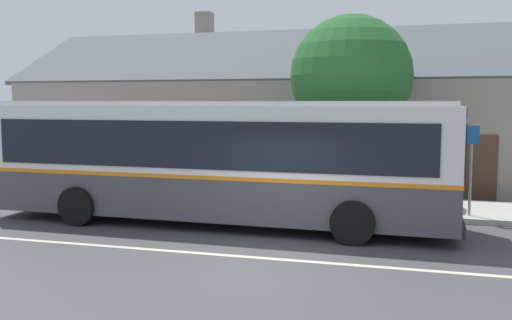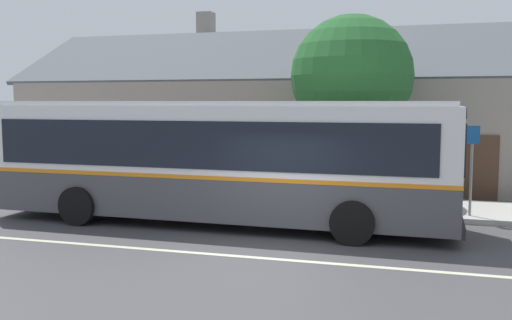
# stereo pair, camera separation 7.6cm
# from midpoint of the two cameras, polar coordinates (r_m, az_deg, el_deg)

# --- Properties ---
(ground_plane) EXTENTS (300.00, 300.00, 0.00)m
(ground_plane) POSITION_cam_midpoint_polar(r_m,az_deg,el_deg) (11.73, 1.07, -9.81)
(ground_plane) COLOR #424244
(sidewalk_far) EXTENTS (60.00, 3.00, 0.15)m
(sidewalk_far) POSITION_cam_midpoint_polar(r_m,az_deg,el_deg) (17.44, 6.17, -4.38)
(sidewalk_far) COLOR #ADAAA3
(sidewalk_far) RESTS_ON ground
(lane_divider_stripe) EXTENTS (60.00, 0.16, 0.01)m
(lane_divider_stripe) POSITION_cam_midpoint_polar(r_m,az_deg,el_deg) (11.73, 1.07, -9.80)
(lane_divider_stripe) COLOR beige
(lane_divider_stripe) RESTS_ON ground
(community_building) EXTENTS (27.80, 9.49, 7.24)m
(community_building) POSITION_cam_midpoint_polar(r_m,az_deg,el_deg) (24.26, 11.08, 3.21)
(community_building) COLOR gray
(community_building) RESTS_ON ground
(transit_bus) EXTENTS (12.14, 2.91, 3.18)m
(transit_bus) POSITION_cam_midpoint_polar(r_m,az_deg,el_deg) (14.77, -3.92, 0.19)
(transit_bus) COLOR #47474C
(transit_bus) RESTS_ON ground
(bench_by_building) EXTENTS (1.69, 0.51, 0.94)m
(bench_by_building) POSITION_cam_midpoint_polar(r_m,az_deg,el_deg) (20.07, -17.19, -1.83)
(bench_by_building) COLOR brown
(bench_by_building) RESTS_ON sidewalk_far
(bench_down_street) EXTENTS (1.57, 0.51, 0.94)m
(bench_down_street) POSITION_cam_midpoint_polar(r_m,az_deg,el_deg) (17.71, -6.51, -2.63)
(bench_down_street) COLOR brown
(bench_down_street) RESTS_ON sidewalk_far
(street_tree_primary) EXTENTS (3.77, 3.77, 5.84)m
(street_tree_primary) POSITION_cam_midpoint_polar(r_m,az_deg,el_deg) (18.14, 9.46, 7.78)
(street_tree_primary) COLOR #4C3828
(street_tree_primary) RESTS_ON ground
(bus_stop_sign) EXTENTS (0.36, 0.07, 2.40)m
(bus_stop_sign) POSITION_cam_midpoint_polar(r_m,az_deg,el_deg) (16.04, 20.89, 0.02)
(bus_stop_sign) COLOR gray
(bus_stop_sign) RESTS_ON sidewalk_far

